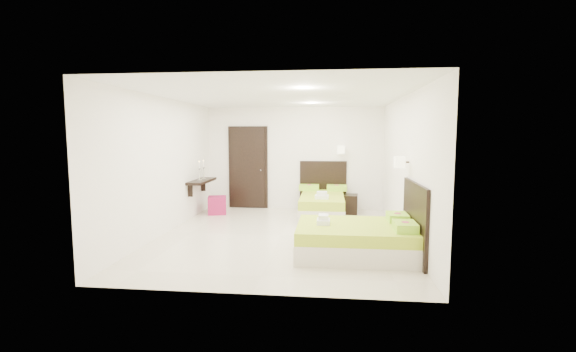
# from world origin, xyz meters

# --- Properties ---
(floor) EXTENTS (5.50, 5.50, 0.00)m
(floor) POSITION_xyz_m (0.00, 0.00, 0.00)
(floor) COLOR beige
(floor) RESTS_ON ground
(bed_single) EXTENTS (1.19, 1.98, 1.63)m
(bed_single) POSITION_xyz_m (0.75, 1.85, 0.30)
(bed_single) COLOR beige
(bed_single) RESTS_ON ground
(bed_double) EXTENTS (1.86, 1.58, 1.53)m
(bed_double) POSITION_xyz_m (1.40, -1.05, 0.28)
(bed_double) COLOR beige
(bed_double) RESTS_ON ground
(nightstand) EXTENTS (0.56, 0.50, 0.46)m
(nightstand) POSITION_xyz_m (1.33, 2.24, 0.23)
(nightstand) COLOR black
(nightstand) RESTS_ON ground
(ottoman) EXTENTS (0.51, 0.51, 0.42)m
(ottoman) POSITION_xyz_m (-1.78, 1.83, 0.21)
(ottoman) COLOR maroon
(ottoman) RESTS_ON ground
(door) EXTENTS (1.02, 0.15, 2.14)m
(door) POSITION_xyz_m (-1.20, 2.70, 1.05)
(door) COLOR black
(door) RESTS_ON ground
(console_shelf) EXTENTS (0.35, 1.20, 0.78)m
(console_shelf) POSITION_xyz_m (-2.08, 1.60, 0.82)
(console_shelf) COLOR black
(console_shelf) RESTS_ON ground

